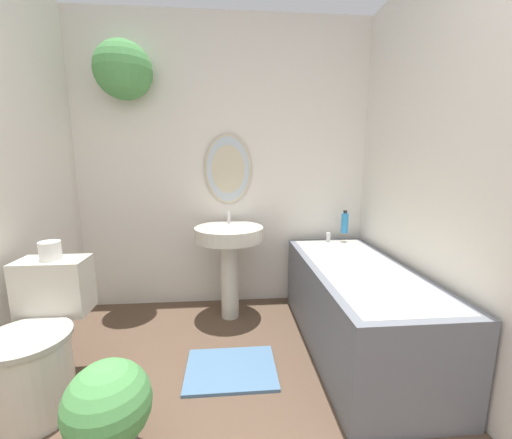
% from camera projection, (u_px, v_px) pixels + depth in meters
% --- Properties ---
extents(wall_back, '(2.54, 0.42, 2.40)m').
position_uv_depth(wall_back, '(209.00, 151.00, 2.61)').
color(wall_back, silver).
rests_on(wall_back, ground_plane).
extents(wall_right, '(0.06, 2.57, 2.40)m').
position_uv_depth(wall_right, '(475.00, 170.00, 1.54)').
color(wall_right, silver).
rests_on(wall_right, ground_plane).
extents(toilet, '(0.40, 0.59, 0.71)m').
position_uv_depth(toilet, '(38.00, 348.00, 1.59)').
color(toilet, beige).
rests_on(toilet, ground_plane).
extents(pedestal_sink, '(0.53, 0.53, 0.84)m').
position_uv_depth(pedestal_sink, '(229.00, 248.00, 2.45)').
color(pedestal_sink, beige).
rests_on(pedestal_sink, ground_plane).
extents(bathtub, '(0.64, 1.49, 0.65)m').
position_uv_depth(bathtub, '(356.00, 305.00, 2.10)').
color(bathtub, slate).
rests_on(bathtub, ground_plane).
extents(shampoo_bottle, '(0.06, 0.06, 0.19)m').
position_uv_depth(shampoo_bottle, '(345.00, 223.00, 2.65)').
color(shampoo_bottle, '#2D84C6').
rests_on(shampoo_bottle, bathtub).
extents(potted_plant, '(0.34, 0.34, 0.47)m').
position_uv_depth(potted_plant, '(109.00, 411.00, 1.24)').
color(potted_plant, '#47474C').
rests_on(potted_plant, ground_plane).
extents(bath_mat, '(0.54, 0.41, 0.02)m').
position_uv_depth(bath_mat, '(231.00, 369.00, 1.89)').
color(bath_mat, '#4C7093').
rests_on(bath_mat, ground_plane).
extents(toilet_paper_roll, '(0.11, 0.11, 0.10)m').
position_uv_depth(toilet_paper_roll, '(50.00, 251.00, 1.71)').
color(toilet_paper_roll, white).
rests_on(toilet_paper_roll, toilet).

